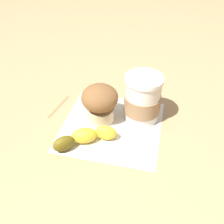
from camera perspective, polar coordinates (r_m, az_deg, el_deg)
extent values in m
plane|color=tan|center=(0.68, 0.00, -3.04)|extent=(3.00, 3.00, 0.00)
cube|color=white|center=(0.68, 0.00, -2.99)|extent=(0.31, 0.31, 0.00)
cylinder|color=silver|center=(0.68, 6.64, 2.65)|extent=(0.09, 0.09, 0.11)
cylinder|color=white|center=(0.64, 7.05, 7.15)|extent=(0.10, 0.10, 0.01)
cylinder|color=#997551|center=(0.68, 6.58, 1.99)|extent=(0.09, 0.09, 0.05)
cylinder|color=beige|center=(0.69, -2.56, -0.37)|extent=(0.07, 0.07, 0.04)
ellipsoid|color=brown|center=(0.66, -2.69, 3.10)|extent=(0.09, 0.09, 0.07)
ellipsoid|color=gold|center=(0.63, -1.31, -4.52)|extent=(0.05, 0.06, 0.04)
ellipsoid|color=gold|center=(0.63, -6.06, -5.09)|extent=(0.07, 0.07, 0.04)
ellipsoid|color=brown|center=(0.62, -10.50, -6.76)|extent=(0.06, 0.05, 0.04)
cube|color=#9E7547|center=(0.76, -11.63, 1.16)|extent=(0.11, 0.02, 0.00)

